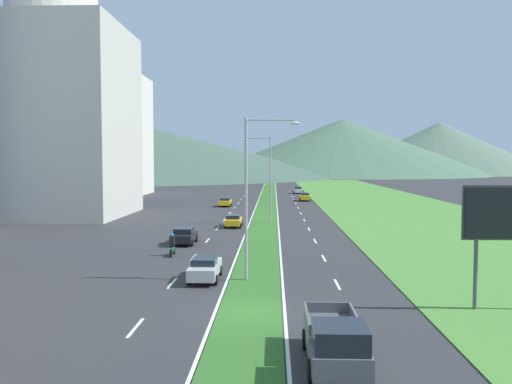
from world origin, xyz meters
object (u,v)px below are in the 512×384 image
(street_lamp_near, at_px, (252,188))
(car_4, at_px, (233,221))
(car_0, at_px, (298,190))
(motorcycle_rider, at_px, (173,246))
(car_1, at_px, (184,236))
(pickup_truck_0, at_px, (335,342))
(street_lamp_mid, at_px, (267,174))
(car_5, at_px, (205,268))
(car_3, at_px, (305,197))
(billboard_roadside, at_px, (508,219))
(car_2, at_px, (225,202))

(street_lamp_near, height_order, car_4, street_lamp_near)
(car_0, bearing_deg, motorcycle_rider, -9.67)
(car_1, height_order, pickup_truck_0, pickup_truck_0)
(car_4, distance_m, pickup_truck_0, 41.65)
(street_lamp_mid, distance_m, pickup_truck_0, 43.94)
(street_lamp_near, relative_size, car_4, 2.42)
(street_lamp_mid, distance_m, car_0, 59.58)
(street_lamp_near, xyz_separation_m, car_1, (-6.78, 14.52, -5.15))
(car_0, relative_size, pickup_truck_0, 0.89)
(street_lamp_near, distance_m, car_4, 27.72)
(street_lamp_near, height_order, car_5, street_lamp_near)
(street_lamp_near, bearing_deg, car_3, 83.81)
(billboard_roadside, bearing_deg, street_lamp_mid, 109.25)
(car_5, distance_m, motorcycle_rider, 9.23)
(street_lamp_near, xyz_separation_m, pickup_truck_0, (3.64, -14.04, -4.93))
(car_4, bearing_deg, street_lamp_mid, -57.20)
(street_lamp_near, distance_m, billboard_roadside, 14.60)
(billboard_roadside, distance_m, car_2, 63.55)
(billboard_roadside, bearing_deg, car_3, 94.63)
(car_2, relative_size, pickup_truck_0, 0.84)
(car_1, xyz_separation_m, car_3, (14.00, 52.07, 0.01))
(street_lamp_near, distance_m, street_lamp_mid, 29.52)
(street_lamp_near, bearing_deg, motorcycle_rider, 128.08)
(street_lamp_mid, relative_size, billboard_roadside, 1.63)
(car_1, relative_size, pickup_truck_0, 0.81)
(billboard_roadside, xyz_separation_m, car_0, (-6.18, 94.83, -3.90))
(motorcycle_rider, bearing_deg, car_5, -156.33)
(car_2, height_order, pickup_truck_0, pickup_truck_0)
(billboard_roadside, relative_size, motorcycle_rider, 3.19)
(pickup_truck_0, height_order, motorcycle_rider, pickup_truck_0)
(car_0, bearing_deg, car_2, -21.43)
(street_lamp_mid, xyz_separation_m, pickup_truck_0, (3.03, -43.55, -4.98))
(car_4, bearing_deg, street_lamp_near, -173.20)
(car_1, distance_m, car_5, 14.93)
(car_3, bearing_deg, car_0, -179.26)
(car_1, xyz_separation_m, car_5, (3.79, -14.44, 0.00))
(car_5, relative_size, pickup_truck_0, 0.84)
(car_2, bearing_deg, car_1, 179.77)
(street_lamp_near, bearing_deg, pickup_truck_0, -75.45)
(street_lamp_mid, distance_m, motorcycle_rider, 22.82)
(billboard_roadside, relative_size, car_0, 1.33)
(billboard_roadside, bearing_deg, car_1, 133.70)
(pickup_truck_0, xyz_separation_m, motorcycle_rider, (-10.33, 22.58, -0.24))
(street_lamp_near, relative_size, car_5, 2.26)
(car_1, xyz_separation_m, car_2, (0.16, 39.46, -0.02))
(billboard_roadside, distance_m, motorcycle_rider, 25.06)
(street_lamp_near, xyz_separation_m, car_4, (-3.22, 27.04, -5.19))
(street_lamp_near, height_order, motorcycle_rider, street_lamp_near)
(car_5, xyz_separation_m, pickup_truck_0, (6.63, -14.12, 0.22))
(car_1, xyz_separation_m, motorcycle_rider, (0.08, -5.98, -0.02))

